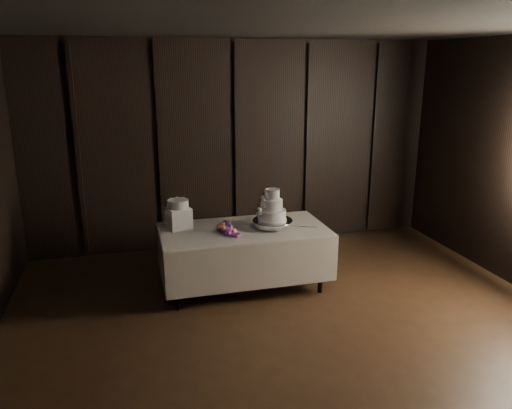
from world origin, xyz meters
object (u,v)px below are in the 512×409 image
(wedding_cake, at_px, (271,208))
(bouquet, at_px, (226,228))
(small_cake, at_px, (178,204))
(display_table, at_px, (244,255))
(cake_stand, at_px, (273,224))
(box_pedestal, at_px, (179,218))

(wedding_cake, xyz_separation_m, bouquet, (-0.55, -0.05, -0.18))
(wedding_cake, xyz_separation_m, small_cake, (-1.07, 0.27, 0.06))
(display_table, relative_size, small_cake, 8.09)
(cake_stand, distance_m, small_cake, 1.15)
(bouquet, xyz_separation_m, box_pedestal, (-0.51, 0.32, 0.06))
(cake_stand, xyz_separation_m, bouquet, (-0.58, -0.07, 0.02))
(cake_stand, distance_m, bouquet, 0.58)
(cake_stand, xyz_separation_m, wedding_cake, (-0.03, -0.02, 0.20))
(box_pedestal, height_order, small_cake, small_cake)
(cake_stand, distance_m, wedding_cake, 0.20)
(display_table, xyz_separation_m, cake_stand, (0.35, -0.03, 0.39))
(bouquet, distance_m, box_pedestal, 0.61)
(display_table, relative_size, bouquet, 5.20)
(box_pedestal, relative_size, small_cake, 1.05)
(display_table, height_order, wedding_cake, wedding_cake)
(bouquet, relative_size, box_pedestal, 1.48)
(cake_stand, xyz_separation_m, small_cake, (-1.09, 0.26, 0.25))
(wedding_cake, distance_m, bouquet, 0.58)
(bouquet, height_order, small_cake, small_cake)
(box_pedestal, bearing_deg, wedding_cake, -14.28)
(cake_stand, relative_size, bouquet, 1.26)
(bouquet, height_order, box_pedestal, box_pedestal)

